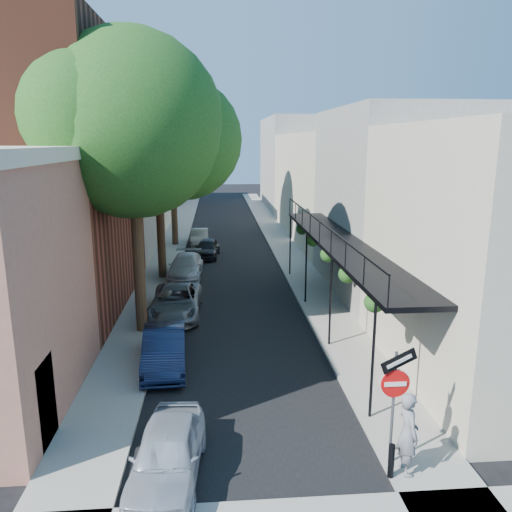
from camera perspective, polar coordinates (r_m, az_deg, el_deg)
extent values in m
plane|color=black|center=(11.70, 0.31, -26.54)|extent=(160.00, 160.00, 0.00)
cube|color=black|center=(39.70, -3.38, 2.17)|extent=(6.00, 64.00, 0.01)
cube|color=gray|center=(39.81, -9.15, 2.14)|extent=(2.00, 64.00, 0.12)
cube|color=gray|center=(39.97, 2.37, 2.34)|extent=(2.00, 64.00, 0.12)
cube|color=beige|center=(13.76, -22.94, -15.12)|extent=(0.10, 1.20, 2.20)
cube|color=#5F2C1D|center=(24.81, -26.69, 8.29)|extent=(10.00, 12.00, 12.00)
cube|color=gray|center=(23.38, -15.50, 13.90)|extent=(0.06, 7.00, 4.00)
cube|color=#9A9992|center=(36.06, -17.91, 7.69)|extent=(8.00, 12.00, 9.00)
cube|color=beige|center=(49.74, -14.30, 9.78)|extent=(8.00, 16.00, 10.00)
cube|color=#B0765A|center=(63.62, -12.17, 9.61)|extent=(8.00, 12.00, 8.00)
cube|color=#9A9992|center=(26.07, 17.57, 5.90)|extent=(8.00, 10.00, 9.00)
cube|color=beige|center=(40.34, 9.55, 7.92)|extent=(8.00, 20.00, 8.00)
cube|color=#9A9992|center=(57.87, 5.24, 10.52)|extent=(8.00, 16.00, 10.00)
cube|color=black|center=(20.02, 9.91, 1.43)|extent=(2.00, 16.00, 0.15)
cube|color=black|center=(19.65, 7.32, 3.91)|extent=(0.05, 16.00, 0.05)
cylinder|color=black|center=(13.86, 13.21, -11.37)|extent=(0.08, 0.08, 3.40)
cylinder|color=black|center=(27.87, 3.93, 1.30)|extent=(0.08, 0.08, 3.40)
sphere|color=#194513|center=(14.40, 13.41, -5.16)|extent=(0.60, 0.60, 0.60)
sphere|color=#194513|center=(19.98, 8.19, 0.15)|extent=(0.60, 0.60, 0.60)
sphere|color=#194513|center=(25.75, 5.28, 3.11)|extent=(0.60, 0.60, 0.60)
cylinder|color=#595B60|center=(12.30, 15.34, -16.70)|extent=(0.07, 0.07, 2.90)
cylinder|color=red|center=(11.94, 15.61, -13.87)|extent=(0.66, 0.04, 0.66)
cube|color=white|center=(11.91, 15.66, -13.93)|extent=(0.50, 0.02, 0.10)
cylinder|color=white|center=(11.95, 15.58, -13.83)|extent=(0.70, 0.02, 0.70)
cube|color=black|center=(11.71, 16.03, -11.46)|extent=(0.89, 0.15, 0.58)
cube|color=white|center=(11.69, 16.08, -11.52)|extent=(0.60, 0.10, 0.31)
cylinder|color=black|center=(12.34, 15.20, -21.66)|extent=(0.14, 0.14, 0.80)
cylinder|color=#362115|center=(19.63, -13.35, 1.04)|extent=(0.44, 0.44, 7.00)
sphere|color=#194513|center=(19.24, -14.07, 14.33)|extent=(6.80, 6.80, 6.80)
sphere|color=#194513|center=(20.05, -8.59, 13.06)|extent=(4.76, 4.76, 4.76)
cylinder|color=#362115|center=(27.50, -10.86, 3.77)|extent=(0.44, 0.44, 6.30)
sphere|color=#194513|center=(27.16, -11.23, 12.24)|extent=(6.00, 6.00, 6.00)
sphere|color=#194513|center=(27.94, -7.86, 11.35)|extent=(4.20, 4.20, 4.20)
cylinder|color=#362115|center=(36.31, -9.40, 6.86)|extent=(0.44, 0.44, 7.35)
sphere|color=#194513|center=(36.13, -9.68, 14.33)|extent=(7.00, 7.00, 7.00)
sphere|color=#194513|center=(37.06, -6.74, 13.61)|extent=(4.90, 4.90, 4.90)
imported|color=#A7ADB9|center=(12.14, -10.07, -21.35)|extent=(1.77, 3.83, 1.27)
imported|color=#111B37|center=(17.30, -10.43, -10.37)|extent=(1.63, 4.03, 1.30)
imported|color=slate|center=(22.01, -9.14, -5.19)|extent=(2.19, 4.63, 1.28)
imported|color=#BBBCBF|center=(28.06, -8.02, -1.19)|extent=(1.95, 4.41, 1.26)
imported|color=black|center=(32.82, -5.59, 0.91)|extent=(1.78, 3.70, 1.22)
imported|color=gray|center=(36.65, -6.50, 2.13)|extent=(1.42, 3.65, 1.18)
imported|color=slate|center=(12.29, 16.96, -18.79)|extent=(0.50, 0.73, 1.94)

